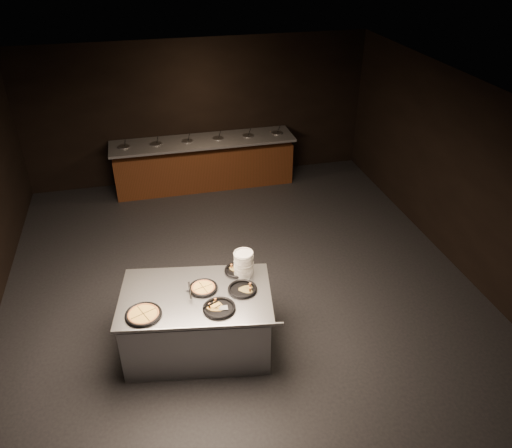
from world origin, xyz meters
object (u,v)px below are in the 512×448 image
object	(u,v)px
serving_counter	(198,323)
plate_stack	(244,264)
pan_cheese_whole	(203,288)
pan_veggie_whole	(143,314)

from	to	relation	value
serving_counter	plate_stack	world-z (taller)	plate_stack
plate_stack	pan_cheese_whole	xyz separation A→B (m)	(-0.56, -0.18, -0.15)
pan_veggie_whole	pan_cheese_whole	bearing A→B (deg)	23.11
pan_veggie_whole	serving_counter	bearing A→B (deg)	20.25
serving_counter	plate_stack	xyz separation A→B (m)	(0.67, 0.27, 0.63)
pan_cheese_whole	plate_stack	bearing A→B (deg)	18.08
serving_counter	plate_stack	distance (m)	0.95
serving_counter	pan_veggie_whole	bearing A→B (deg)	-150.11
plate_stack	pan_veggie_whole	world-z (taller)	plate_stack
plate_stack	pan_cheese_whole	size ratio (longest dim) A/B	0.92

